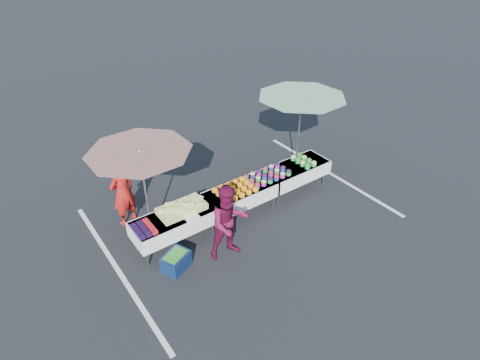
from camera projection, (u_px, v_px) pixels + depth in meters
ground at (240, 213)px, 10.00m from camera, size 80.00×80.00×0.00m
stripe_left at (117, 269)px, 8.43m from camera, size 0.10×5.00×0.00m
stripe_right at (330, 173)px, 11.56m from camera, size 0.10×5.00×0.00m
table_left at (174, 222)px, 8.79m from camera, size 1.86×0.81×0.75m
table_center at (240, 194)px, 9.67m from camera, size 1.86×0.81×0.75m
table_right at (295, 171)px, 10.56m from camera, size 1.86×0.81×0.75m
berry_punnets at (144, 229)px, 8.29m from camera, size 0.40×0.54×0.08m
corn_pile at (182, 208)px, 8.80m from camera, size 1.16×0.57×0.26m
plastic_bags at (192, 217)px, 8.63m from camera, size 0.30×0.25×0.05m
carrot_bowls at (235, 189)px, 9.47m from camera, size 0.95×0.69×0.11m
potato_cups at (268, 175)px, 9.95m from camera, size 1.14×0.58×0.16m
bean_baskets at (303, 160)px, 10.54m from camera, size 0.36×0.68×0.15m
vendor at (123, 192)px, 9.27m from camera, size 0.72×0.57×1.72m
customer at (229, 222)px, 8.33m from camera, size 0.96×0.80×1.76m
umbrella_left at (140, 159)px, 8.20m from camera, size 2.84×2.84×2.25m
umbrella_right at (301, 104)px, 10.36m from camera, size 2.95×2.95×2.37m
storage_bin at (176, 261)px, 8.34m from camera, size 0.70×0.62×0.38m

